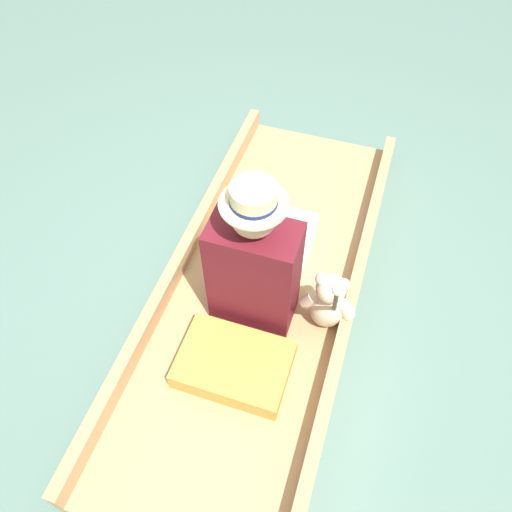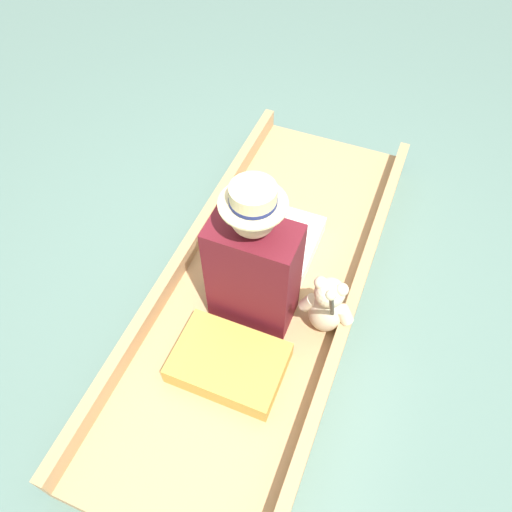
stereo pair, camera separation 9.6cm
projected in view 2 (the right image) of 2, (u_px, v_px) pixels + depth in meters
The scene contains 7 objects.
ground_plane at pixel (264, 300), 2.85m from camera, with size 16.00×16.00×0.00m, color slate.
punt_boat at pixel (265, 292), 2.78m from camera, with size 1.01×2.64×0.27m.
seat_cushion at pixel (229, 363), 2.39m from camera, with size 0.53×0.37×0.11m.
seated_person at pixel (260, 260), 2.44m from camera, with size 0.42×0.81×0.90m.
teddy_bear at pixel (327, 306), 2.43m from camera, with size 0.28×0.17×0.40m.
wine_glass at pixel (221, 231), 2.86m from camera, with size 0.08×0.08×0.12m.
walking_cane at pixel (332, 306), 2.17m from camera, with size 0.04×0.34×0.71m.
Camera 2 is at (0.53, -1.44, 2.41)m, focal length 35.00 mm.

